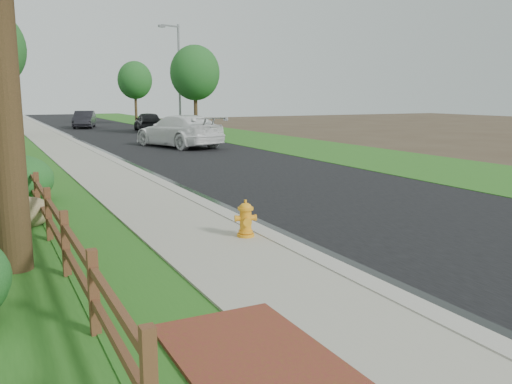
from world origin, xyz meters
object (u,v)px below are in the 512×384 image
fire_hydrant (246,220)px  white_suv (179,131)px  streetlight (178,73)px  dark_car_mid (148,122)px  ranch_fence (42,201)px

fire_hydrant → white_suv: size_ratio=0.12×
streetlight → dark_car_mid: bearing=110.8°
white_suv → dark_car_mid: bearing=-114.4°
fire_hydrant → streetlight: streetlight is taller
white_suv → dark_car_mid: size_ratio=1.36×
ranch_fence → streetlight: bearing=65.5°
ranch_fence → dark_car_mid: 32.18m
fire_hydrant → streetlight: size_ratio=0.09×
ranch_fence → streetlight: 29.62m
ranch_fence → fire_hydrant: (3.50, -2.89, -0.18)m
fire_hydrant → dark_car_mid: 34.00m
fire_hydrant → dark_car_mid: (7.30, 33.21, 0.34)m
ranch_fence → dark_car_mid: (10.80, 30.32, 0.17)m
fire_hydrant → dark_car_mid: dark_car_mid is taller
white_suv → streetlight: size_ratio=0.77×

